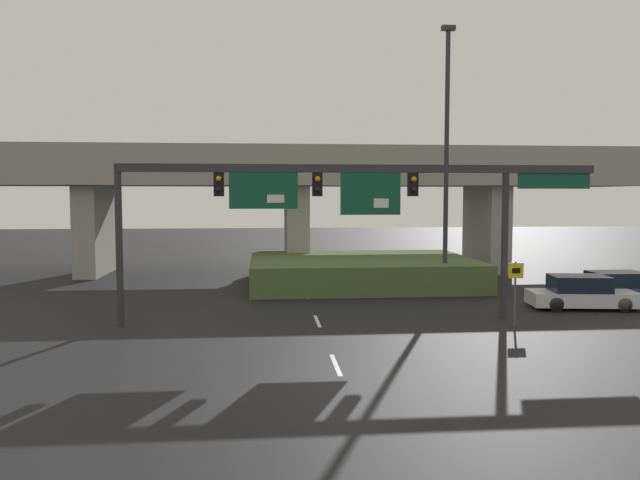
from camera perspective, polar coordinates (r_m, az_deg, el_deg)
The scene contains 9 objects.
ground_plane at distance 17.61m, azimuth 2.07°, elevation -12.74°, with size 160.00×160.00×0.00m, color black.
lane_markings at distance 28.71m, azimuth -0.81°, elevation -6.11°, with size 0.14×22.04×0.01m.
signal_gantry at distance 25.08m, azimuth 2.52°, elevation 4.39°, with size 19.37×0.44×6.33m.
speed_limit_sign at distance 25.55m, azimuth 17.44°, elevation -3.86°, with size 0.60×0.11×2.52m.
highway_light_pole_near at distance 33.37m, azimuth 11.49°, elevation 7.76°, with size 0.70×0.36×13.78m.
overpass_bridge at distance 41.24m, azimuth -2.19°, elevation 5.06°, with size 45.75×7.21×8.18m.
grass_embankment at distance 35.80m, azimuth 3.75°, elevation -2.85°, with size 12.51×9.56×1.52m.
parked_sedan_near_right at distance 30.54m, azimuth 22.81°, elevation -4.52°, with size 4.94×2.52×1.49m.
parked_sedan_mid_right at distance 33.11m, azimuth 25.66°, elevation -3.98°, with size 4.69×1.89×1.45m.
Camera 1 is at (-2.13, -16.72, 5.11)m, focal length 35.00 mm.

